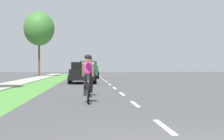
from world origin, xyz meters
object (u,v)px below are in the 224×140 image
Objects in this scene: sedan_black at (82,73)px; street_tree_far at (39,29)px; cyclist_lead at (88,78)px; suv_dark_green at (88,69)px; cyclist_trailing at (89,76)px.

street_tree_far is (-5.73, 19.67, 5.24)m from sedan_black.
cyclist_lead is 0.37× the size of suv_dark_green.
suv_dark_green is at bearing -53.17° from street_tree_far.
street_tree_far is (-6.17, 31.27, 5.20)m from cyclist_trailing.
suv_dark_green is at bearing 87.73° from sedan_black.
street_tree_far is (-6.11, 33.95, 5.20)m from cyclist_lead.
suv_dark_green is at bearing 89.84° from cyclist_lead.
suv_dark_green is (0.02, 23.01, 0.14)m from cyclist_trailing.
sedan_black is 0.91× the size of suv_dark_green.
cyclist_lead is 1.00× the size of cyclist_trailing.
cyclist_trailing is 0.40× the size of sedan_black.
cyclist_trailing is 32.29m from street_tree_far.
sedan_black is at bearing -73.76° from street_tree_far.
sedan_black is 0.53× the size of street_tree_far.
cyclist_lead is 2.68m from cyclist_trailing.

